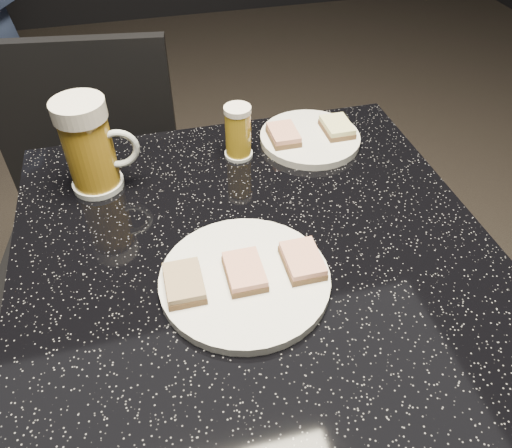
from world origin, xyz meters
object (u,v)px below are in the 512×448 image
object	(u,v)px
table	(256,343)
beer_tumbler	(238,132)
chair	(96,215)
plate_small	(310,138)
beer_mug	(90,146)
plate_large	(245,280)

from	to	relation	value
table	beer_tumbler	size ratio (longest dim) A/B	7.65
table	chair	xyz separation A→B (m)	(-0.27, 0.43, -0.01)
plate_small	beer_mug	xyz separation A→B (m)	(-0.38, -0.04, 0.07)
plate_large	plate_small	distance (m)	0.37
plate_large	beer_tumbler	xyz separation A→B (m)	(0.06, 0.30, 0.04)
plate_large	plate_small	world-z (taller)	same
beer_mug	chair	world-z (taller)	beer_mug
plate_small	beer_mug	distance (m)	0.39
beer_tumbler	chair	world-z (taller)	chair
plate_large	table	bearing A→B (deg)	62.50
table	chair	size ratio (longest dim) A/B	0.86
chair	table	bearing A→B (deg)	-57.81
beer_mug	beer_tumbler	distance (m)	0.25
table	beer_mug	size ratio (longest dim) A/B	4.75
beer_mug	beer_tumbler	world-z (taller)	beer_mug
plate_large	chair	bearing A→B (deg)	116.17
plate_large	beer_mug	size ratio (longest dim) A/B	1.47
beer_tumbler	chair	distance (m)	0.47
plate_large	beer_tumbler	distance (m)	0.31
beer_tumbler	table	bearing A→B (deg)	-96.73
plate_small	beer_mug	world-z (taller)	beer_mug
plate_small	beer_tumbler	xyz separation A→B (m)	(-0.14, -0.01, 0.04)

